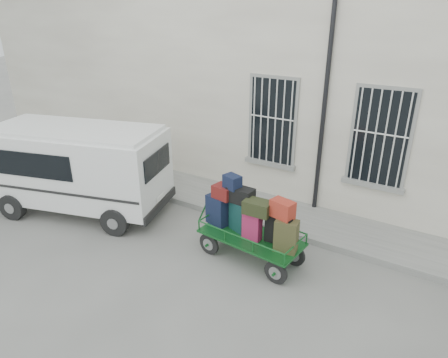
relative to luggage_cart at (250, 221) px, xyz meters
name	(u,v)px	position (x,y,z in m)	size (l,w,h in m)	color
ground	(226,254)	(-0.50, -0.15, -0.91)	(80.00, 80.00, 0.00)	#64635F
building	(322,80)	(-0.50, 5.35, 2.09)	(24.00, 5.15, 6.00)	#C0B6A4
sidewalk	(270,211)	(-0.50, 2.05, -0.84)	(24.00, 1.70, 0.15)	slate
luggage_cart	(250,221)	(0.00, 0.00, 0.00)	(2.60, 1.19, 1.80)	black
van	(78,164)	(-4.82, -0.33, 0.39)	(4.82, 3.05, 2.27)	white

